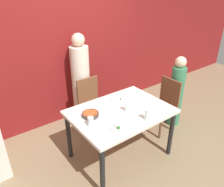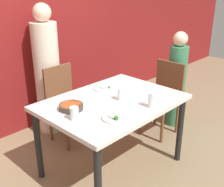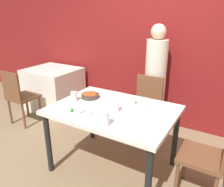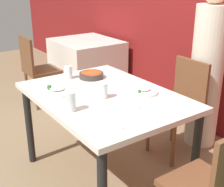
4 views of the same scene
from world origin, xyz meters
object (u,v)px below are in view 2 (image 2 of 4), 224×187
object	(u,v)px
person_adult	(48,75)
plate_rice_adult	(118,117)
glass_water_tall	(74,113)
chair_child_spot	(163,95)
bowl_curry	(71,107)
chair_adult_spot	(65,101)
person_child	(176,82)

from	to	relation	value
person_adult	plate_rice_adult	distance (m)	1.45
glass_water_tall	chair_child_spot	bearing A→B (deg)	4.84
bowl_curry	glass_water_tall	size ratio (longest dim) A/B	1.94
chair_child_spot	bowl_curry	bearing A→B (deg)	-91.95
chair_adult_spot	person_adult	world-z (taller)	person_adult
plate_rice_adult	glass_water_tall	bearing A→B (deg)	136.74
person_adult	person_child	size ratio (longest dim) A/B	1.28
person_child	glass_water_tall	xyz separation A→B (m)	(-1.76, -0.12, 0.23)
plate_rice_adult	glass_water_tall	world-z (taller)	glass_water_tall
glass_water_tall	chair_adult_spot	bearing A→B (deg)	57.68
chair_adult_spot	glass_water_tall	size ratio (longest dim) A/B	8.17
chair_adult_spot	person_child	distance (m)	1.43
bowl_curry	plate_rice_adult	world-z (taller)	plate_rice_adult
chair_adult_spot	glass_water_tall	world-z (taller)	chair_adult_spot
chair_adult_spot	person_child	xyz separation A→B (m)	(1.22, -0.73, 0.09)
bowl_curry	plate_rice_adult	size ratio (longest dim) A/B	0.79
chair_adult_spot	glass_water_tall	distance (m)	1.06
person_adult	plate_rice_adult	xyz separation A→B (m)	(-0.29, -1.42, 0.04)
glass_water_tall	person_child	bearing A→B (deg)	4.05
chair_adult_spot	bowl_curry	distance (m)	0.86
chair_adult_spot	glass_water_tall	bearing A→B (deg)	-122.32
person_child	chair_adult_spot	bearing A→B (deg)	149.22
person_child	bowl_curry	size ratio (longest dim) A/B	5.81
chair_adult_spot	chair_child_spot	distance (m)	1.19
chair_adult_spot	bowl_curry	bearing A→B (deg)	-122.70
plate_rice_adult	person_adult	bearing A→B (deg)	78.60
person_child	person_adult	bearing A→B (deg)	139.24
bowl_curry	plate_rice_adult	xyz separation A→B (m)	(0.15, -0.41, -0.01)
chair_child_spot	person_child	xyz separation A→B (m)	(0.29, -0.00, 0.09)
person_adult	bowl_curry	distance (m)	1.10
person_child	chair_child_spot	bearing A→B (deg)	180.00
person_adult	bowl_curry	xyz separation A→B (m)	(-0.44, -1.01, 0.05)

